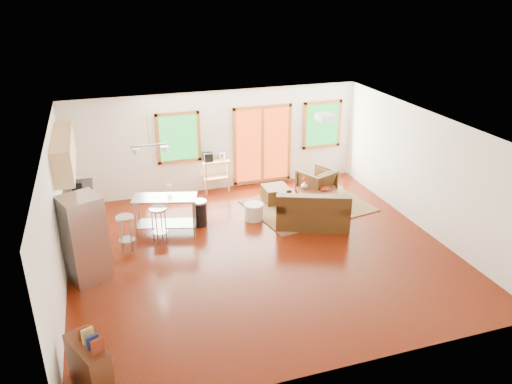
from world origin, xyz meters
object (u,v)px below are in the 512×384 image
object	(u,v)px
coffee_table	(317,193)
refrigerator	(85,239)
loveseat	(312,212)
ottoman	(276,194)
island	(165,208)
rug	(308,206)
kitchen_cart	(214,165)
armchair	(316,182)

from	to	relation	value
coffee_table	refrigerator	xyz separation A→B (m)	(-5.36, -1.66, 0.49)
loveseat	ottoman	world-z (taller)	loveseat
coffee_table	island	distance (m)	3.75
rug	island	world-z (taller)	island
rug	kitchen_cart	bearing A→B (deg)	139.92
ottoman	island	size ratio (longest dim) A/B	0.42
armchair	ottoman	distance (m)	1.11
rug	kitchen_cart	xyz separation A→B (m)	(-1.94, 1.63, 0.72)
loveseat	armchair	world-z (taller)	loveseat
refrigerator	island	xyz separation A→B (m)	(1.63, 1.35, -0.24)
loveseat	island	xyz separation A→B (m)	(-3.17, 0.64, 0.25)
armchair	kitchen_cart	distance (m)	2.65
armchair	rug	bearing A→B (deg)	26.24
coffee_table	armchair	size ratio (longest dim) A/B	1.35
island	kitchen_cart	bearing A→B (deg)	51.53
armchair	ottoman	bearing A→B (deg)	-23.04
rug	ottoman	size ratio (longest dim) A/B	4.56
ottoman	island	world-z (taller)	island
refrigerator	island	size ratio (longest dim) A/B	1.14
rug	ottoman	distance (m)	0.85
ottoman	kitchen_cart	bearing A→B (deg)	138.40
refrigerator	island	world-z (taller)	refrigerator
coffee_table	island	bearing A→B (deg)	-175.18
ottoman	loveseat	bearing A→B (deg)	-76.78
rug	coffee_table	size ratio (longest dim) A/B	2.57
rug	ottoman	xyz separation A→B (m)	(-0.66, 0.50, 0.19)
loveseat	refrigerator	world-z (taller)	refrigerator
coffee_table	kitchen_cart	world-z (taller)	kitchen_cart
rug	ottoman	bearing A→B (deg)	143.05
refrigerator	coffee_table	bearing A→B (deg)	-5.06
island	loveseat	bearing A→B (deg)	-11.38
ottoman	armchair	bearing A→B (deg)	0.39
ottoman	kitchen_cart	size ratio (longest dim) A/B	0.57
kitchen_cart	armchair	bearing A→B (deg)	-25.39
rug	loveseat	bearing A→B (deg)	-108.52
rug	refrigerator	bearing A→B (deg)	-161.98
island	rug	bearing A→B (deg)	5.26
armchair	island	distance (m)	4.01
armchair	kitchen_cart	world-z (taller)	kitchen_cart
rug	coffee_table	world-z (taller)	coffee_table
loveseat	armchair	distance (m)	1.65
rug	refrigerator	distance (m)	5.45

